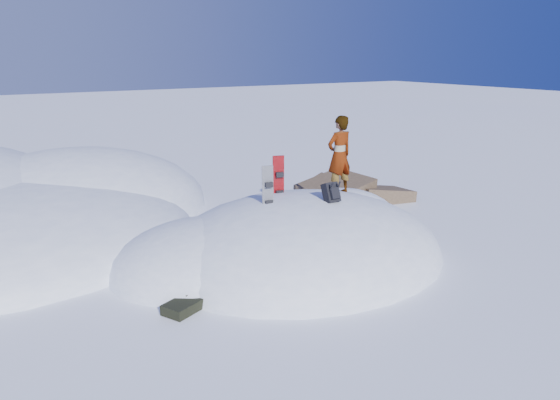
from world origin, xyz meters
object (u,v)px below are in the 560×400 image
snowboard_red (279,186)px  backpack (331,193)px  snowboard_dark (268,196)px  person (339,155)px

snowboard_red → backpack: size_ratio=2.77×
snowboard_dark → backpack: 1.43m
snowboard_red → person: (1.58, -0.33, 0.65)m
snowboard_dark → backpack: size_ratio=2.55×
person → snowboard_red: bearing=-14.9°
backpack → person: (1.05, 1.07, 0.59)m
snowboard_dark → backpack: (1.25, -0.70, 0.05)m
snowboard_dark → snowboard_red: bearing=61.5°
snowboard_dark → person: (2.30, 0.37, 0.64)m
snowboard_red → snowboard_dark: snowboard_red is taller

